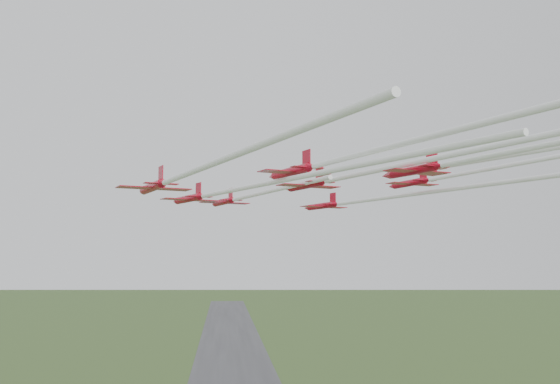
{
  "coord_description": "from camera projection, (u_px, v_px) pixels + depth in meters",
  "views": [
    {
      "loc": [
        -5.01,
        -99.97,
        50.62
      ],
      "look_at": [
        3.78,
        -2.91,
        60.97
      ],
      "focal_mm": 40.0,
      "sensor_mm": 36.0,
      "label": 1
    }
  ],
  "objects": [
    {
      "name": "jet_row3_left",
      "position": [
        185.0,
        174.0,
        69.64
      ],
      "size": [
        23.96,
        56.0,
        2.87
      ],
      "rotation": [
        0.0,
        0.0,
        0.37
      ],
      "color": "#B80A20"
    },
    {
      "name": "jet_row2_left",
      "position": [
        243.0,
        188.0,
        85.0
      ],
      "size": [
        33.18,
        62.78,
        2.79
      ],
      "rotation": [
        0.0,
        0.0,
        0.47
      ],
      "color": "#B80A20"
    },
    {
      "name": "runway",
      "position": [
        233.0,
        366.0,
        292.17
      ],
      "size": [
        38.0,
        900.0,
        0.04
      ],
      "primitive_type": "cube",
      "color": "#363639",
      "rests_on": "ground"
    },
    {
      "name": "jet_row3_mid",
      "position": [
        365.0,
        173.0,
        77.15
      ],
      "size": [
        25.09,
        56.02,
        2.78
      ],
      "rotation": [
        0.0,
        0.0,
        0.39
      ],
      "color": "#B80A20"
    },
    {
      "name": "jet_row4_right",
      "position": [
        461.0,
        163.0,
        77.45
      ],
      "size": [
        21.3,
        40.08,
        2.7
      ],
      "rotation": [
        0.0,
        0.0,
        0.46
      ],
      "color": "#B80A20"
    },
    {
      "name": "jet_lead",
      "position": [
        242.0,
        198.0,
        109.41
      ],
      "size": [
        18.82,
        44.44,
        2.8
      ],
      "rotation": [
        0.0,
        0.0,
        0.35
      ],
      "color": "#B80A20"
    },
    {
      "name": "jet_trail_solo",
      "position": [
        479.0,
        158.0,
        61.58
      ],
      "size": [
        18.65,
        42.0,
        2.35
      ],
      "rotation": [
        0.0,
        0.0,
        0.38
      ],
      "color": "#B80A20"
    },
    {
      "name": "jet_row3_right",
      "position": [
        446.0,
        177.0,
        92.29
      ],
      "size": [
        16.98,
        41.97,
        2.58
      ],
      "rotation": [
        0.0,
        0.0,
        0.33
      ],
      "color": "#B80A20"
    },
    {
      "name": "jet_row2_right",
      "position": [
        374.0,
        199.0,
        95.5
      ],
      "size": [
        25.51,
        52.54,
        2.49
      ],
      "rotation": [
        0.0,
        0.0,
        0.43
      ],
      "color": "#B80A20"
    },
    {
      "name": "jet_row4_left",
      "position": [
        368.0,
        152.0,
        63.59
      ],
      "size": [
        26.55,
        59.14,
        2.72
      ],
      "rotation": [
        0.0,
        0.0,
        0.39
      ],
      "color": "#B80A20"
    }
  ]
}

